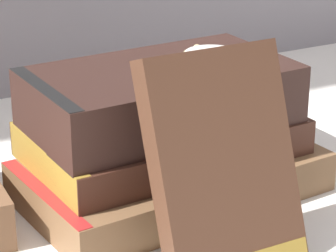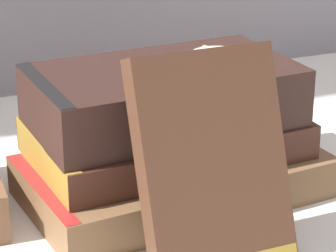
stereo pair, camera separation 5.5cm
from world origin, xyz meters
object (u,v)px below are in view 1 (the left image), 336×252
book_flat_middle (157,139)px  book_leaning_front (223,167)px  book_flat_bottom (166,178)px  pocket_watch (212,55)px  book_flat_top (155,97)px

book_flat_middle → book_leaning_front: size_ratio=1.47×
book_flat_bottom → book_flat_middle: size_ratio=1.13×
book_flat_middle → pocket_watch: (0.05, -0.00, 0.07)m
book_flat_bottom → book_flat_top: book_flat_top is taller
book_leaning_front → book_flat_bottom: bearing=83.9°
book_leaning_front → pocket_watch: bearing=62.6°
book_flat_top → book_flat_middle: bearing=29.4°
book_flat_middle → book_leaning_front: book_leaning_front is taller
book_flat_top → book_leaning_front: book_leaning_front is taller
book_flat_bottom → book_leaning_front: size_ratio=1.66×
book_leaning_front → pocket_watch: 0.14m
pocket_watch → book_flat_top: bearing=-178.1°
book_flat_bottom → book_flat_top: bearing=110.7°
book_flat_middle → book_flat_top: (-0.00, -0.00, 0.04)m
book_flat_middle → book_flat_top: size_ratio=1.04×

